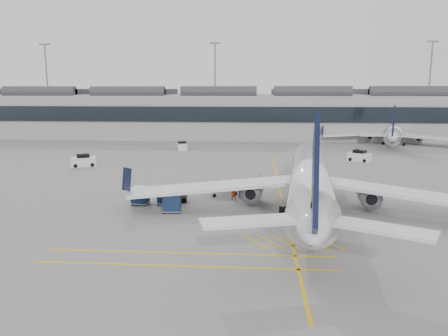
# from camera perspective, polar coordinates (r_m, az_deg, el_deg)

# --- Properties ---
(ground) EXTENTS (220.00, 220.00, 0.00)m
(ground) POSITION_cam_1_polar(r_m,az_deg,el_deg) (43.89, -5.08, -6.20)
(ground) COLOR gray
(ground) RESTS_ON ground
(terminal) EXTENTS (200.00, 20.45, 12.40)m
(terminal) POSITION_cam_1_polar(r_m,az_deg,el_deg) (113.83, 0.70, 7.14)
(terminal) COLOR #9E9E99
(terminal) RESTS_ON ground
(light_masts) EXTENTS (113.00, 0.60, 25.45)m
(light_masts) POSITION_cam_1_polar(r_m,az_deg,el_deg) (127.82, 0.34, 11.23)
(light_masts) COLOR slate
(light_masts) RESTS_ON ground
(apron_markings) EXTENTS (0.25, 60.00, 0.01)m
(apron_markings) POSITION_cam_1_polar(r_m,az_deg,el_deg) (53.09, 7.42, -3.33)
(apron_markings) COLOR gold
(apron_markings) RESTS_ON ground
(airliner_main) EXTENTS (37.61, 41.29, 10.99)m
(airliner_main) POSITION_cam_1_polar(r_m,az_deg,el_deg) (45.51, 11.17, -1.57)
(airliner_main) COLOR white
(airliner_main) RESTS_ON ground
(airliner_far) EXTENTS (30.47, 33.81, 9.31)m
(airliner_far) POSITION_cam_1_polar(r_m,az_deg,el_deg) (106.24, 21.35, 4.37)
(airliner_far) COLOR white
(airliner_far) RESTS_ON ground
(belt_loader) EXTENTS (4.42, 2.89, 1.77)m
(belt_loader) POSITION_cam_1_polar(r_m,az_deg,el_deg) (51.79, -0.25, -3.00)
(belt_loader) COLOR beige
(belt_loader) RESTS_ON ground
(baggage_cart_a) EXTENTS (1.63, 1.37, 1.64)m
(baggage_cart_a) POSITION_cam_1_polar(r_m,az_deg,el_deg) (50.74, 2.80, -2.88)
(baggage_cart_a) COLOR gray
(baggage_cart_a) RESTS_ON ground
(baggage_cart_b) EXTENTS (2.07, 1.76, 2.04)m
(baggage_cart_b) POSITION_cam_1_polar(r_m,az_deg,el_deg) (44.92, -6.80, -4.40)
(baggage_cart_b) COLOR gray
(baggage_cart_b) RESTS_ON ground
(baggage_cart_c) EXTENTS (1.68, 1.41, 1.69)m
(baggage_cart_c) POSITION_cam_1_polar(r_m,az_deg,el_deg) (48.17, -7.71, -3.64)
(baggage_cart_c) COLOR gray
(baggage_cart_c) RESTS_ON ground
(baggage_cart_d) EXTENTS (1.98, 1.69, 1.92)m
(baggage_cart_d) POSITION_cam_1_polar(r_m,az_deg,el_deg) (48.43, -10.89, -3.51)
(baggage_cart_d) COLOR gray
(baggage_cart_d) RESTS_ON ground
(ramp_agent_a) EXTENTS (0.61, 0.71, 1.64)m
(ramp_agent_a) POSITION_cam_1_polar(r_m,az_deg,el_deg) (51.73, 3.82, -2.70)
(ramp_agent_a) COLOR #F04B0C
(ramp_agent_a) RESTS_ON ground
(ramp_agent_b) EXTENTS (0.86, 0.68, 1.69)m
(ramp_agent_b) POSITION_cam_1_polar(r_m,az_deg,el_deg) (49.41, 1.17, -3.27)
(ramp_agent_b) COLOR #FA420D
(ramp_agent_b) RESTS_ON ground
(pushback_tug) EXTENTS (3.09, 2.30, 1.55)m
(pushback_tug) POSITION_cam_1_polar(r_m,az_deg,el_deg) (49.04, -6.55, -3.63)
(pushback_tug) COLOR #515447
(pushback_tug) RESTS_ON ground
(safety_cone_nose) EXTENTS (0.38, 0.38, 0.53)m
(safety_cone_nose) POSITION_cam_1_polar(r_m,az_deg,el_deg) (62.88, 4.71, -0.89)
(safety_cone_nose) COLOR #F24C0A
(safety_cone_nose) RESTS_ON ground
(safety_cone_engine) EXTENTS (0.36, 0.36, 0.50)m
(safety_cone_engine) POSITION_cam_1_polar(r_m,az_deg,el_deg) (47.08, 13.49, -4.99)
(safety_cone_engine) COLOR #F24C0A
(safety_cone_engine) RESTS_ON ground
(service_van_left) EXTENTS (4.34, 3.50, 1.99)m
(service_van_left) POSITION_cam_1_polar(r_m,az_deg,el_deg) (74.36, -17.92, 0.87)
(service_van_left) COLOR silver
(service_van_left) RESTS_ON ground
(service_van_mid) EXTENTS (2.77, 3.97, 1.85)m
(service_van_mid) POSITION_cam_1_polar(r_m,az_deg,el_deg) (90.38, -5.53, 2.88)
(service_van_mid) COLOR silver
(service_van_mid) RESTS_ON ground
(service_van_right) EXTENTS (4.22, 3.74, 1.96)m
(service_van_right) POSITION_cam_1_polar(r_m,az_deg,el_deg) (79.48, 17.28, 1.48)
(service_van_right) COLOR silver
(service_van_right) RESTS_ON ground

